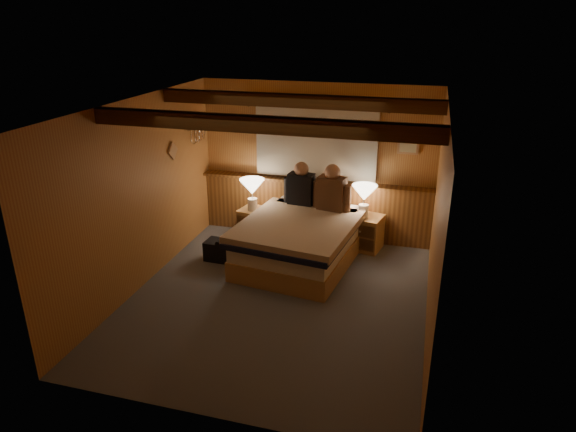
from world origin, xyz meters
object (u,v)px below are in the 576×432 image
at_px(person_right, 332,191).
at_px(bed, 300,241).
at_px(person_left, 301,187).
at_px(duffel_bag, 222,250).
at_px(nightstand_right, 365,232).
at_px(lamp_right, 364,195).
at_px(nightstand_left, 255,224).
at_px(lamp_left, 252,189).

bearing_deg(person_right, bed, -110.14).
height_order(person_left, duffel_bag, person_left).
relative_size(nightstand_right, lamp_right, 1.15).
xyz_separation_m(bed, nightstand_left, (-0.87, 0.61, -0.09)).
distance_m(bed, duffel_bag, 1.13).
xyz_separation_m(nightstand_left, person_left, (0.72, 0.06, 0.66)).
bearing_deg(lamp_left, duffel_bag, -104.40).
relative_size(lamp_right, person_right, 0.69).
height_order(nightstand_left, lamp_left, lamp_left).
height_order(lamp_left, duffel_bag, lamp_left).
distance_m(person_left, person_right, 0.50).
bearing_deg(nightstand_right, person_right, -149.54).
bearing_deg(lamp_right, nightstand_left, -176.42).
bearing_deg(person_left, person_right, -6.95).
xyz_separation_m(lamp_right, duffel_bag, (-1.88, -0.92, -0.71)).
height_order(nightstand_left, person_right, person_right).
relative_size(lamp_left, duffel_bag, 1.01).
height_order(nightstand_right, lamp_right, lamp_right).
bearing_deg(nightstand_left, bed, -22.95).
bearing_deg(nightstand_right, nightstand_left, -164.10).
bearing_deg(lamp_left, person_right, -0.60).
xyz_separation_m(person_left, duffel_bag, (-0.94, -0.88, -0.77)).
bearing_deg(person_left, nightstand_left, -169.33).
xyz_separation_m(bed, duffel_bag, (-1.10, -0.21, -0.19)).
bearing_deg(lamp_right, bed, -137.71).
bearing_deg(lamp_left, person_left, 7.45).
height_order(bed, lamp_left, lamp_left).
bearing_deg(nightstand_right, duffel_bag, -142.11).
distance_m(lamp_left, person_left, 0.75).
distance_m(bed, lamp_left, 1.18).
bearing_deg(person_right, lamp_left, -170.14).
xyz_separation_m(bed, lamp_right, (0.78, 0.71, 0.52)).
distance_m(lamp_right, duffel_bag, 2.21).
bearing_deg(duffel_bag, person_left, 45.99).
relative_size(nightstand_left, person_left, 0.79).
relative_size(nightstand_right, person_right, 0.79).
relative_size(bed, nightstand_right, 3.74).
relative_size(nightstand_left, nightstand_right, 0.96).
relative_size(nightstand_right, person_left, 0.82).
distance_m(bed, person_left, 0.90).
bearing_deg(person_left, bed, -71.30).
xyz_separation_m(lamp_left, person_right, (1.23, -0.01, 0.08)).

